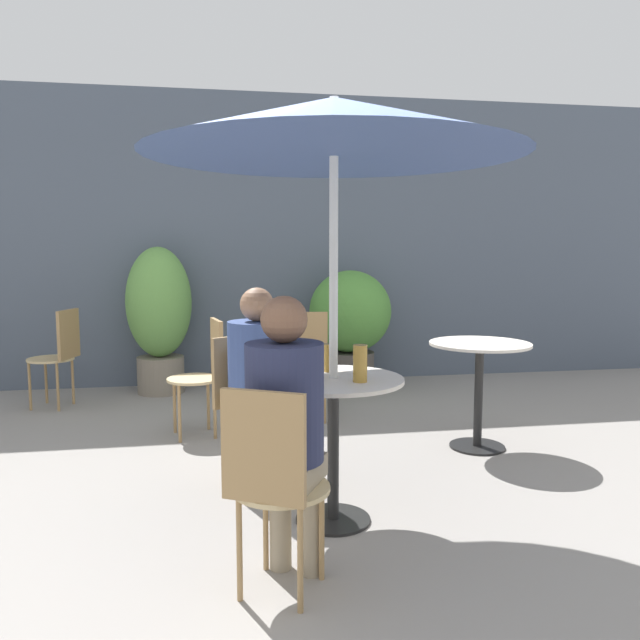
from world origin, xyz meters
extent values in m
plane|color=gray|center=(0.00, 0.00, 0.00)|extent=(20.00, 20.00, 0.00)
cube|color=#4C5666|center=(0.00, 3.77, 1.50)|extent=(10.00, 0.06, 3.00)
cylinder|color=black|center=(0.24, 0.23, 0.01)|extent=(0.39, 0.39, 0.01)
cylinder|color=black|center=(0.24, 0.23, 0.38)|extent=(0.06, 0.06, 0.72)
cylinder|color=silver|center=(0.24, 0.23, 0.75)|extent=(0.72, 0.72, 0.02)
cylinder|color=black|center=(1.48, 1.24, 0.01)|extent=(0.39, 0.39, 0.01)
cylinder|color=black|center=(1.48, 1.24, 0.38)|extent=(0.06, 0.06, 0.72)
cylinder|color=silver|center=(1.48, 1.24, 0.75)|extent=(0.70, 0.70, 0.02)
cylinder|color=tan|center=(-0.13, 0.83, 0.44)|extent=(0.40, 0.40, 0.02)
cylinder|color=#9E7A4C|center=(-0.08, 1.01, 0.21)|extent=(0.02, 0.02, 0.43)
cylinder|color=#9E7A4C|center=(-0.30, 0.87, 0.21)|extent=(0.02, 0.02, 0.43)
cylinder|color=#9E7A4C|center=(0.05, 0.79, 0.21)|extent=(0.02, 0.02, 0.43)
cylinder|color=#9E7A4C|center=(-0.17, 0.65, 0.21)|extent=(0.02, 0.02, 0.43)
cube|color=#9E7A4C|center=(-0.22, 0.98, 0.66)|extent=(0.30, 0.20, 0.43)
cylinder|color=tan|center=(-0.09, -0.38, 0.44)|extent=(0.40, 0.40, 0.02)
cylinder|color=#9E7A4C|center=(-0.27, -0.43, 0.21)|extent=(0.02, 0.02, 0.43)
cylinder|color=#9E7A4C|center=(-0.04, -0.56, 0.21)|extent=(0.02, 0.02, 0.43)
cylinder|color=#9E7A4C|center=(-0.15, -0.21, 0.21)|extent=(0.02, 0.02, 0.43)
cylinder|color=#9E7A4C|center=(0.08, -0.33, 0.21)|extent=(0.02, 0.02, 0.43)
cube|color=#9E7A4C|center=(-0.18, -0.54, 0.66)|extent=(0.31, 0.19, 0.43)
cylinder|color=tan|center=(-0.51, 1.87, 0.44)|extent=(0.40, 0.40, 0.02)
cylinder|color=#9E7A4C|center=(-0.36, 1.77, 0.21)|extent=(0.02, 0.02, 0.43)
cylinder|color=#9E7A4C|center=(-0.41, 2.02, 0.21)|extent=(0.02, 0.02, 0.43)
cylinder|color=#9E7A4C|center=(-0.61, 1.72, 0.21)|extent=(0.02, 0.02, 0.43)
cylinder|color=#9E7A4C|center=(-0.66, 1.97, 0.21)|extent=(0.02, 0.02, 0.43)
cube|color=#9E7A4C|center=(-0.33, 1.91, 0.66)|extent=(0.09, 0.34, 0.43)
cylinder|color=tan|center=(0.41, 2.18, 0.44)|extent=(0.40, 0.40, 0.02)
cylinder|color=#9E7A4C|center=(0.55, 2.29, 0.21)|extent=(0.02, 0.02, 0.43)
cylinder|color=#9E7A4C|center=(0.29, 2.32, 0.21)|extent=(0.02, 0.02, 0.43)
cylinder|color=#9E7A4C|center=(0.52, 2.03, 0.21)|extent=(0.02, 0.02, 0.43)
cylinder|color=#9E7A4C|center=(0.26, 2.07, 0.21)|extent=(0.02, 0.02, 0.43)
cube|color=#9E7A4C|center=(0.43, 2.36, 0.66)|extent=(0.34, 0.07, 0.43)
cylinder|color=tan|center=(-1.79, 2.97, 0.44)|extent=(0.40, 0.40, 0.02)
cylinder|color=#9E7A4C|center=(-1.70, 2.81, 0.21)|extent=(0.02, 0.02, 0.43)
cylinder|color=#9E7A4C|center=(-1.63, 3.05, 0.21)|extent=(0.02, 0.02, 0.43)
cylinder|color=#9E7A4C|center=(-1.95, 2.88, 0.21)|extent=(0.02, 0.02, 0.43)
cylinder|color=#9E7A4C|center=(-1.88, 3.13, 0.21)|extent=(0.02, 0.02, 0.43)
cube|color=#9E7A4C|center=(-1.62, 2.92, 0.66)|extent=(0.12, 0.33, 0.43)
cylinder|color=gray|center=(-0.10, 0.64, 0.21)|extent=(0.10, 0.10, 0.42)
cylinder|color=gray|center=(0.03, 0.72, 0.21)|extent=(0.10, 0.10, 0.42)
cube|color=gray|center=(-0.10, 0.79, 0.50)|extent=(0.42, 0.44, 0.10)
cylinder|color=#384C84|center=(-0.10, 0.79, 0.77)|extent=(0.35, 0.35, 0.44)
sphere|color=#9E7051|center=(-0.10, 0.79, 1.09)|extent=(0.20, 0.20, 0.20)
cylinder|color=gray|center=(0.05, -0.27, 0.21)|extent=(0.10, 0.10, 0.42)
cylinder|color=gray|center=(-0.08, -0.21, 0.21)|extent=(0.10, 0.10, 0.42)
cube|color=gray|center=(-0.07, -0.35, 0.49)|extent=(0.39, 0.40, 0.10)
cylinder|color=#232847|center=(-0.07, -0.35, 0.78)|extent=(0.32, 0.32, 0.49)
sphere|color=brown|center=(-0.07, -0.35, 1.12)|extent=(0.19, 0.19, 0.19)
cylinder|color=#B28433|center=(0.24, 0.39, 0.83)|extent=(0.06, 0.06, 0.15)
cylinder|color=#B28433|center=(0.10, 0.16, 0.83)|extent=(0.06, 0.06, 0.15)
cylinder|color=#B28433|center=(0.35, 0.11, 0.85)|extent=(0.07, 0.07, 0.18)
cylinder|color=slate|center=(-0.88, 3.41, 0.18)|extent=(0.45, 0.45, 0.36)
ellipsoid|color=#609947|center=(-0.88, 3.41, 0.89)|extent=(0.63, 0.63, 1.07)
cylinder|color=#47423D|center=(1.00, 3.27, 0.19)|extent=(0.49, 0.49, 0.37)
ellipsoid|color=#4C8938|center=(1.00, 3.27, 0.78)|extent=(0.82, 0.82, 0.82)
cylinder|color=silver|center=(0.24, 0.23, 1.07)|extent=(0.04, 0.04, 2.13)
cone|color=#3D5184|center=(0.24, 0.23, 1.99)|extent=(1.87, 1.87, 0.28)
camera|label=1|loc=(-0.35, -2.81, 1.40)|focal=35.00mm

